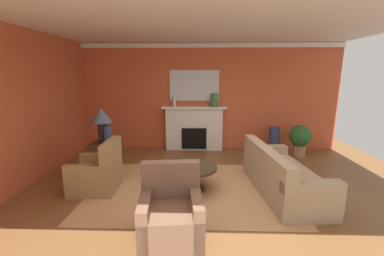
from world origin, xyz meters
name	(u,v)px	position (x,y,z in m)	size (l,w,h in m)	color
ground_plane	(208,193)	(0.00, 0.00, 0.00)	(8.92, 8.92, 0.00)	brown
wall_fireplace	(205,97)	(0.00, 3.03, 1.49)	(7.46, 0.12, 2.99)	#C65633
wall_window	(20,109)	(-3.49, 0.30, 1.49)	(0.12, 6.54, 2.99)	#C65633
ceiling_panel	(209,21)	(0.00, 0.30, 3.02)	(7.46, 6.54, 0.06)	white
crown_moulding	(206,45)	(0.00, 2.95, 2.91)	(7.46, 0.08, 0.12)	white
area_rug	(190,189)	(-0.32, 0.18, 0.01)	(3.65, 2.64, 0.01)	tan
fireplace	(194,129)	(-0.31, 2.82, 0.59)	(1.80, 0.35, 1.25)	white
mantel_mirror	(194,85)	(-0.31, 2.94, 1.83)	(1.38, 0.04, 0.85)	silver
sofa	(281,177)	(1.33, 0.08, 0.30)	(1.11, 2.18, 0.85)	tan
armchair_near_window	(98,174)	(-2.04, 0.10, 0.31)	(0.82, 0.82, 0.95)	#9E7A4C
armchair_facing_fireplace	(171,215)	(-0.52, -1.27, 0.31)	(0.88, 0.88, 0.95)	brown
coffee_table	(190,172)	(-0.32, 0.18, 0.34)	(1.00, 1.00, 0.45)	#3D2D1E
side_table	(104,157)	(-2.19, 0.84, 0.40)	(0.56, 0.56, 0.70)	#3D2D1E
table_lamp	(101,119)	(-2.19, 0.84, 1.22)	(0.44, 0.44, 0.75)	black
vase_mantel_right	(214,100)	(0.24, 2.77, 1.43)	(0.19, 0.19, 0.36)	#33703D
vase_on_side_table	(108,136)	(-2.04, 0.72, 0.90)	(0.15, 0.15, 0.39)	navy
vase_tall_corner	(274,140)	(1.88, 2.52, 0.36)	(0.28, 0.28, 0.72)	navy
vase_mantel_left	(174,101)	(-0.86, 2.77, 1.40)	(0.10, 0.10, 0.29)	beige
book_red_cover	(184,167)	(-0.44, 0.09, 0.47)	(0.21, 0.16, 0.03)	navy
potted_plant	(300,138)	(2.48, 2.28, 0.49)	(0.56, 0.56, 0.83)	#A8754C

